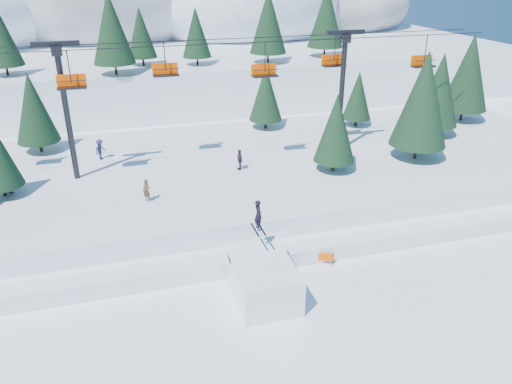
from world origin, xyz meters
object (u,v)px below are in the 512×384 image
object	(u,v)px
jump_kicker	(264,280)
banner_near	(311,256)
banner_far	(346,247)
chairlift	(214,81)

from	to	relation	value
jump_kicker	banner_near	world-z (taller)	jump_kicker
jump_kicker	banner_far	world-z (taller)	jump_kicker
chairlift	banner_near	bearing A→B (deg)	-75.28
jump_kicker	chairlift	bearing A→B (deg)	87.66
banner_near	banner_far	size ratio (longest dim) A/B	0.93
banner_near	banner_far	world-z (taller)	same
chairlift	banner_far	size ratio (longest dim) A/B	16.17
jump_kicker	banner_far	xyz separation A→B (m)	(6.66, 3.12, -0.73)
jump_kicker	banner_near	distance (m)	4.87
jump_kicker	banner_near	bearing A→B (deg)	33.67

